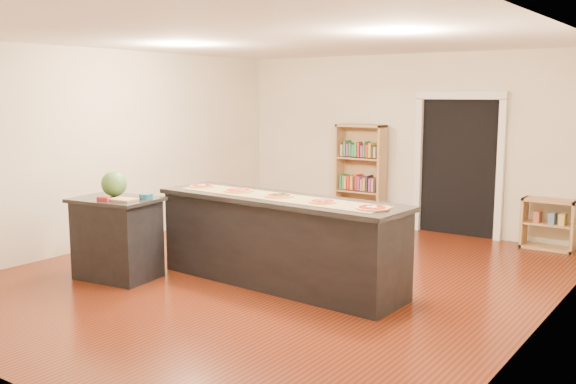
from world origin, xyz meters
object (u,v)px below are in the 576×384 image
Objects in this scene: side_counter at (117,238)px; low_shelf at (548,224)px; bookshelf at (360,175)px; kitchen_island at (279,241)px; waste_bin at (394,219)px; watermelon at (114,184)px.

side_counter is 1.36× the size of low_shelf.
kitchen_island is at bearing -75.55° from bookshelf.
kitchen_island is at bearing 19.86° from side_counter.
waste_bin is (-0.23, 3.43, -0.33)m from kitchen_island.
bookshelf is 4.48m from watermelon.
kitchen_island is 3.69m from bookshelf.
waste_bin is at bearing 63.45° from side_counter.
kitchen_island is at bearing -86.21° from waste_bin.
kitchen_island is 8.23× the size of waste_bin.
kitchen_island is 1.94m from side_counter.
kitchen_island is 4.13m from low_shelf.
bookshelf reaches higher than low_shelf.
bookshelf reaches higher than waste_bin.
side_counter reaches higher than low_shelf.
kitchen_island is at bearing -120.53° from low_shelf.
watermelon is at bearing 137.38° from side_counter.
side_counter is at bearing -109.08° from waste_bin.
bookshelf reaches higher than watermelon.
low_shelf is (3.82, 4.45, -0.13)m from side_counter.
low_shelf is at bearing 3.06° from waste_bin.
bookshelf is at bearing 78.18° from watermelon.
bookshelf is 2.34× the size of low_shelf.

